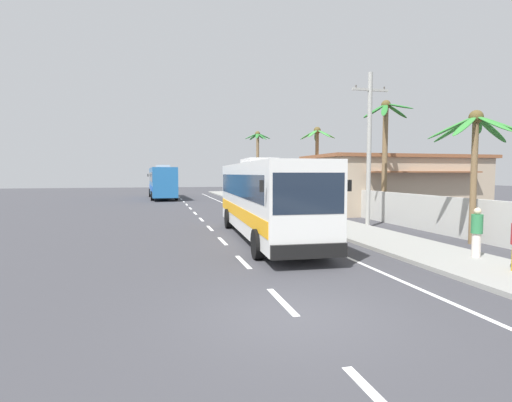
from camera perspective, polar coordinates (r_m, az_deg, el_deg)
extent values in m
plane|color=#3A3A3F|center=(8.53, 5.77, -16.08)|extent=(160.00, 160.00, 0.00)
cube|color=gray|center=(20.16, 14.35, -4.30)|extent=(3.20, 90.00, 0.14)
cube|color=white|center=(9.38, 3.74, -14.17)|extent=(0.16, 2.00, 0.01)
cube|color=white|center=(13.29, -1.87, -8.73)|extent=(0.16, 2.00, 0.01)
cube|color=white|center=(17.33, -4.82, -5.75)|extent=(0.16, 2.00, 0.01)
cube|color=white|center=(21.43, -6.64, -3.90)|extent=(0.16, 2.00, 0.01)
cube|color=white|center=(25.56, -7.86, -2.64)|extent=(0.16, 2.00, 0.01)
cube|color=white|center=(29.71, -8.74, -1.73)|extent=(0.16, 2.00, 0.01)
cube|color=white|center=(33.86, -9.41, -1.05)|extent=(0.16, 2.00, 0.01)
cube|color=white|center=(38.03, -9.93, -0.51)|extent=(0.16, 2.00, 0.01)
cube|color=white|center=(42.20, -10.34, -0.08)|extent=(0.16, 2.00, 0.01)
cube|color=white|center=(46.37, -10.69, 0.27)|extent=(0.16, 2.00, 0.01)
cube|color=white|center=(50.55, -10.97, 0.57)|extent=(0.16, 2.00, 0.01)
cube|color=white|center=(54.73, -11.21, 0.82)|extent=(0.16, 2.00, 0.01)
cube|color=white|center=(23.61, 1.80, -3.15)|extent=(0.14, 70.00, 0.01)
cube|color=#B2B2AD|center=(25.41, 17.62, -0.76)|extent=(0.24, 60.00, 1.83)
cube|color=silver|center=(17.81, 1.30, 0.60)|extent=(3.04, 12.23, 2.98)
cube|color=#192333|center=(17.99, 1.16, 2.29)|extent=(3.02, 11.27, 0.95)
cube|color=#192333|center=(11.99, 7.57, 1.08)|extent=(2.25, 0.21, 1.25)
cube|color=orange|center=(17.87, 1.29, -1.55)|extent=(3.06, 11.99, 0.54)
cube|color=black|center=(12.12, 7.64, -7.17)|extent=(2.40, 0.28, 0.44)
cube|color=#B7B7B7|center=(19.28, 0.32, 5.70)|extent=(1.47, 2.73, 0.28)
cube|color=black|center=(12.69, 13.27, 2.17)|extent=(0.12, 0.09, 0.36)
cube|color=black|center=(11.81, 0.81, 2.15)|extent=(0.12, 0.09, 0.36)
cylinder|color=black|center=(14.26, 9.76, -5.80)|extent=(0.37, 1.05, 1.04)
cylinder|color=black|center=(13.60, 0.25, -6.22)|extent=(0.37, 1.05, 1.04)
cylinder|color=black|center=(21.73, 2.28, -2.40)|extent=(0.37, 1.05, 1.04)
cylinder|color=black|center=(21.30, -3.99, -2.53)|extent=(0.37, 1.05, 1.04)
cube|color=#2366A8|center=(47.69, -13.31, 2.73)|extent=(3.07, 11.73, 3.21)
cube|color=#192333|center=(47.49, -13.31, 3.40)|extent=(3.07, 10.80, 1.03)
cube|color=#192333|center=(53.46, -13.66, 3.36)|extent=(2.39, 0.20, 1.35)
cube|color=blue|center=(47.71, -13.30, 1.86)|extent=(3.10, 11.50, 0.58)
cube|color=black|center=(53.59, -13.64, 1.34)|extent=(2.55, 0.27, 0.44)
cube|color=#B7B7B7|center=(46.24, -13.24, 4.85)|extent=(1.53, 2.62, 0.28)
cube|color=black|center=(53.19, -15.25, 3.59)|extent=(0.12, 0.08, 0.36)
cube|color=black|center=(53.34, -12.07, 3.64)|extent=(0.12, 0.08, 0.36)
cylinder|color=black|center=(51.76, -14.94, 1.16)|extent=(0.36, 1.05, 1.04)
cylinder|color=black|center=(51.89, -12.13, 1.21)|extent=(0.36, 1.05, 1.04)
cylinder|color=black|center=(44.21, -14.67, 0.71)|extent=(0.36, 1.05, 1.04)
cylinder|color=black|center=(44.36, -11.39, 0.77)|extent=(0.36, 1.05, 1.04)
cylinder|color=black|center=(25.33, 2.85, -1.99)|extent=(0.11, 0.60, 0.60)
cylinder|color=black|center=(26.62, 1.92, -1.70)|extent=(0.13, 0.60, 0.60)
cube|color=#1E7F38|center=(25.91, 2.41, -1.37)|extent=(0.27, 1.11, 0.36)
cube|color=black|center=(26.17, 2.21, -0.88)|extent=(0.25, 0.61, 0.12)
cylinder|color=gray|center=(25.42, 2.76, -1.29)|extent=(0.07, 0.32, 0.67)
cylinder|color=black|center=(25.48, 2.70, -0.29)|extent=(0.56, 0.05, 0.04)
sphere|color=#EAEACC|center=(25.37, 2.78, -0.62)|extent=(0.14, 0.14, 0.14)
cylinder|color=black|center=(26.10, 2.24, -0.18)|extent=(0.32, 0.32, 0.65)
sphere|color=white|center=(26.07, 2.25, 0.82)|extent=(0.26, 0.26, 0.26)
cylinder|color=beige|center=(15.17, 29.06, -5.58)|extent=(0.28, 0.28, 0.80)
cylinder|color=#2D7A47|center=(15.07, 29.15, -2.88)|extent=(0.36, 0.36, 0.63)
sphere|color=beige|center=(15.03, 29.21, -1.29)|extent=(0.23, 0.23, 0.23)
cylinder|color=#9E9E99|center=(22.34, 15.91, 6.94)|extent=(0.24, 0.24, 8.29)
cube|color=#9E9E99|center=(22.75, 16.07, 15.10)|extent=(2.09, 0.12, 0.12)
cylinder|color=#4C4742|center=(22.38, 14.15, 15.64)|extent=(0.08, 0.08, 0.16)
cylinder|color=#4C4742|center=(23.19, 17.93, 15.15)|extent=(0.08, 0.08, 0.16)
cylinder|color=brown|center=(32.45, 8.72, 4.34)|extent=(0.28, 0.28, 6.33)
ellipsoid|color=#3D893D|center=(32.80, 10.04, 9.44)|extent=(1.56, 0.56, 0.78)
ellipsoid|color=#3D893D|center=(33.30, 8.69, 9.26)|extent=(0.82, 1.51, 0.91)
ellipsoid|color=#3D893D|center=(32.88, 7.58, 9.42)|extent=(1.33, 1.32, 0.82)
ellipsoid|color=#3D893D|center=(31.96, 8.14, 9.59)|extent=(1.41, 1.23, 0.81)
ellipsoid|color=#3D893D|center=(32.08, 9.69, 9.55)|extent=(0.88, 1.55, 0.80)
sphere|color=brown|center=(32.63, 8.78, 9.99)|extent=(0.56, 0.56, 0.56)
cylinder|color=brown|center=(18.66, 28.77, 2.44)|extent=(0.25, 0.25, 5.18)
ellipsoid|color=#337F33|center=(19.40, 30.69, 8.83)|extent=(1.82, 0.54, 1.14)
ellipsoid|color=#337F33|center=(19.73, 29.18, 9.48)|extent=(1.67, 1.62, 0.68)
ellipsoid|color=#337F33|center=(19.13, 26.54, 9.16)|extent=(1.05, 1.82, 1.07)
ellipsoid|color=#337F33|center=(18.66, 26.21, 9.42)|extent=(1.73, 1.36, 1.00)
ellipsoid|color=#337F33|center=(17.95, 27.80, 9.56)|extent=(1.84, 1.04, 1.03)
ellipsoid|color=#337F33|center=(18.07, 30.92, 9.56)|extent=(0.44, 1.90, 0.94)
ellipsoid|color=#337F33|center=(18.66, 31.80, 9.28)|extent=(1.46, 1.68, 0.98)
sphere|color=brown|center=(18.80, 29.04, 10.50)|extent=(0.56, 0.56, 0.56)
cylinder|color=brown|center=(43.53, 0.24, 4.85)|extent=(0.32, 0.32, 7.21)
ellipsoid|color=#28702D|center=(43.88, 1.15, 9.30)|extent=(1.47, 0.40, 0.69)
ellipsoid|color=#28702D|center=(44.39, 0.63, 9.32)|extent=(1.21, 1.40, 0.58)
ellipsoid|color=#28702D|center=(44.25, -0.34, 9.22)|extent=(0.94, 1.45, 0.75)
ellipsoid|color=#28702D|center=(43.63, -0.67, 9.29)|extent=(1.47, 0.52, 0.76)
ellipsoid|color=#28702D|center=(43.03, 0.16, 9.35)|extent=(0.81, 1.47, 0.78)
ellipsoid|color=#28702D|center=(43.25, 0.87, 9.25)|extent=(1.02, 1.37, 0.88)
sphere|color=brown|center=(43.74, 0.24, 9.64)|extent=(0.56, 0.56, 0.56)
cylinder|color=brown|center=(25.68, 17.98, 5.11)|extent=(0.32, 0.32, 7.05)
ellipsoid|color=#28702D|center=(26.45, 19.52, 12.07)|extent=(1.67, 0.53, 0.89)
ellipsoid|color=#28702D|center=(26.82, 18.12, 12.31)|extent=(1.21, 1.67, 0.60)
ellipsoid|color=#28702D|center=(26.45, 16.65, 12.26)|extent=(0.98, 1.69, 0.78)
ellipsoid|color=#28702D|center=(25.51, 16.71, 12.35)|extent=(1.63, 0.48, 0.96)
ellipsoid|color=#28702D|center=(25.21, 17.99, 12.37)|extent=(1.24, 1.48, 1.02)
ellipsoid|color=#28702D|center=(25.62, 19.89, 12.68)|extent=(1.21, 1.67, 0.59)
sphere|color=brown|center=(26.01, 18.15, 13.00)|extent=(0.56, 0.56, 0.56)
cube|color=tan|center=(32.47, 19.24, 2.15)|extent=(12.30, 6.55, 4.05)
cube|color=brown|center=(32.49, 19.33, 5.94)|extent=(13.04, 6.95, 0.24)
cube|color=brown|center=(29.50, 23.16, 3.86)|extent=(8.61, 0.80, 0.10)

